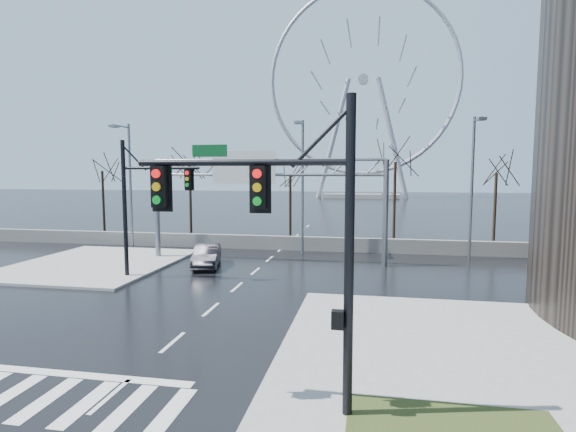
% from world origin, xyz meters
% --- Properties ---
extents(ground, '(260.00, 260.00, 0.00)m').
position_xyz_m(ground, '(0.00, 0.00, 0.00)').
color(ground, black).
rests_on(ground, ground).
extents(sidewalk_right_ext, '(12.00, 10.00, 0.15)m').
position_xyz_m(sidewalk_right_ext, '(10.00, 2.00, 0.07)').
color(sidewalk_right_ext, gray).
rests_on(sidewalk_right_ext, ground).
extents(sidewalk_far, '(10.00, 12.00, 0.15)m').
position_xyz_m(sidewalk_far, '(-11.00, 12.00, 0.07)').
color(sidewalk_far, gray).
rests_on(sidewalk_far, ground).
extents(barrier_wall, '(52.00, 0.50, 1.10)m').
position_xyz_m(barrier_wall, '(0.00, 20.00, 0.55)').
color(barrier_wall, slate).
rests_on(barrier_wall, ground).
extents(signal_mast_near, '(5.52, 0.41, 8.00)m').
position_xyz_m(signal_mast_near, '(5.14, -4.04, 4.87)').
color(signal_mast_near, black).
rests_on(signal_mast_near, ground).
extents(signal_mast_far, '(4.72, 0.41, 8.00)m').
position_xyz_m(signal_mast_far, '(-5.87, 8.96, 4.83)').
color(signal_mast_far, black).
rests_on(signal_mast_far, ground).
extents(sign_gantry, '(16.36, 0.40, 7.60)m').
position_xyz_m(sign_gantry, '(-0.38, 14.96, 5.18)').
color(sign_gantry, slate).
rests_on(sign_gantry, ground).
extents(streetlight_left, '(0.50, 2.55, 10.00)m').
position_xyz_m(streetlight_left, '(-12.00, 18.16, 5.89)').
color(streetlight_left, slate).
rests_on(streetlight_left, ground).
extents(streetlight_mid, '(0.50, 2.55, 10.00)m').
position_xyz_m(streetlight_mid, '(2.00, 18.16, 5.89)').
color(streetlight_mid, slate).
rests_on(streetlight_mid, ground).
extents(streetlight_right, '(0.50, 2.55, 10.00)m').
position_xyz_m(streetlight_right, '(14.00, 18.16, 5.89)').
color(streetlight_right, slate).
rests_on(streetlight_right, ground).
extents(tree_far_left, '(3.50, 3.50, 7.00)m').
position_xyz_m(tree_far_left, '(-18.00, 24.00, 5.57)').
color(tree_far_left, black).
rests_on(tree_far_left, ground).
extents(tree_left, '(3.75, 3.75, 7.50)m').
position_xyz_m(tree_left, '(-9.00, 23.50, 5.98)').
color(tree_left, black).
rests_on(tree_left, ground).
extents(tree_center, '(3.25, 3.25, 6.50)m').
position_xyz_m(tree_center, '(0.00, 24.50, 5.17)').
color(tree_center, black).
rests_on(tree_center, ground).
extents(tree_right, '(3.90, 3.90, 7.80)m').
position_xyz_m(tree_right, '(9.00, 23.50, 6.22)').
color(tree_right, black).
rests_on(tree_right, ground).
extents(tree_far_right, '(3.40, 3.40, 6.80)m').
position_xyz_m(tree_far_right, '(17.00, 24.00, 5.41)').
color(tree_far_right, black).
rests_on(tree_far_right, ground).
extents(ferris_wheel, '(45.00, 6.00, 50.91)m').
position_xyz_m(ferris_wheel, '(5.00, 95.00, 26.13)').
color(ferris_wheel, gray).
rests_on(ferris_wheel, ground).
extents(car, '(2.56, 4.63, 1.45)m').
position_xyz_m(car, '(-3.48, 12.77, 0.72)').
color(car, black).
rests_on(car, ground).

